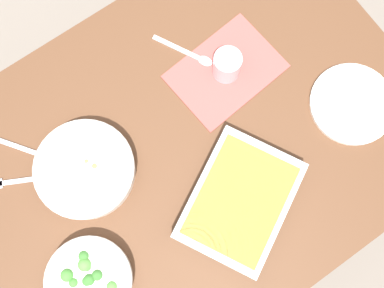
# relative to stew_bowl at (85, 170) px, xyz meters

# --- Properties ---
(ground_plane) EXTENTS (6.00, 6.00, 0.00)m
(ground_plane) POSITION_rel_stew_bowl_xyz_m (0.26, -0.09, -0.77)
(ground_plane) COLOR slate
(dining_table) EXTENTS (1.20, 0.90, 0.74)m
(dining_table) POSITION_rel_stew_bowl_xyz_m (0.26, -0.09, -0.12)
(dining_table) COLOR brown
(dining_table) RESTS_ON ground_plane
(placemat) EXTENTS (0.30, 0.23, 0.00)m
(placemat) POSITION_rel_stew_bowl_xyz_m (0.44, 0.02, -0.03)
(placemat) COLOR #B24C47
(placemat) RESTS_ON dining_table
(stew_bowl) EXTENTS (0.25, 0.25, 0.06)m
(stew_bowl) POSITION_rel_stew_bowl_xyz_m (0.00, 0.00, 0.00)
(stew_bowl) COLOR white
(stew_bowl) RESTS_ON dining_table
(broccoli_bowl) EXTENTS (0.21, 0.21, 0.06)m
(broccoli_bowl) POSITION_rel_stew_bowl_xyz_m (-0.13, -0.23, -0.00)
(broccoli_bowl) COLOR white
(broccoli_bowl) RESTS_ON dining_table
(baking_dish) EXTENTS (0.37, 0.34, 0.06)m
(baking_dish) POSITION_rel_stew_bowl_xyz_m (0.26, -0.28, 0.00)
(baking_dish) COLOR silver
(baking_dish) RESTS_ON dining_table
(drink_cup) EXTENTS (0.07, 0.07, 0.08)m
(drink_cup) POSITION_rel_stew_bowl_xyz_m (0.44, 0.02, 0.01)
(drink_cup) COLOR #B2BCC6
(drink_cup) RESTS_ON dining_table
(side_plate) EXTENTS (0.22, 0.22, 0.01)m
(side_plate) POSITION_rel_stew_bowl_xyz_m (0.66, -0.24, -0.03)
(side_plate) COLOR white
(side_plate) RESTS_ON dining_table
(spoon_by_stew) EXTENTS (0.12, 0.15, 0.01)m
(spoon_by_stew) POSITION_rel_stew_bowl_xyz_m (-0.08, 0.11, -0.03)
(spoon_by_stew) COLOR silver
(spoon_by_stew) RESTS_ON dining_table
(spoon_spare) EXTENTS (0.10, 0.16, 0.01)m
(spoon_spare) POSITION_rel_stew_bowl_xyz_m (0.39, 0.11, -0.03)
(spoon_spare) COLOR silver
(spoon_spare) RESTS_ON dining_table
(fork_on_table) EXTENTS (0.17, 0.10, 0.01)m
(fork_on_table) POSITION_rel_stew_bowl_xyz_m (-0.16, 0.08, -0.03)
(fork_on_table) COLOR silver
(fork_on_table) RESTS_ON dining_table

